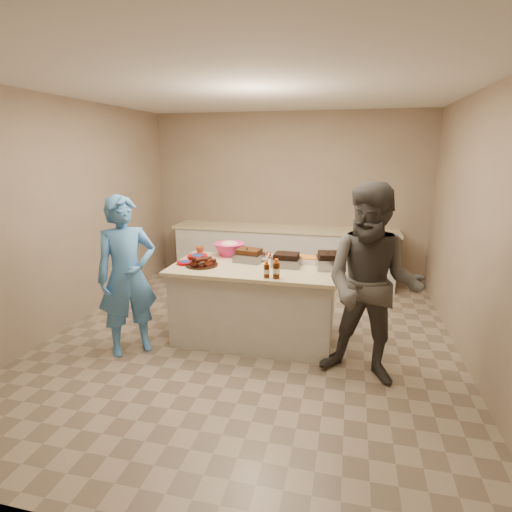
% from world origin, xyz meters
% --- Properties ---
extents(room, '(4.50, 5.00, 2.70)m').
position_xyz_m(room, '(0.00, 0.00, 0.00)').
color(room, gray).
rests_on(room, ground).
extents(back_counter, '(3.60, 0.64, 0.90)m').
position_xyz_m(back_counter, '(0.00, 2.20, 0.45)').
color(back_counter, beige).
rests_on(back_counter, ground).
extents(island, '(1.83, 0.97, 0.87)m').
position_xyz_m(island, '(0.04, 0.05, 0.00)').
color(island, beige).
rests_on(island, ground).
extents(rib_platter, '(0.45, 0.45, 0.14)m').
position_xyz_m(rib_platter, '(-0.53, -0.07, 0.87)').
color(rib_platter, '#3D0E03').
rests_on(rib_platter, island).
extents(pulled_pork_tray, '(0.34, 0.28, 0.09)m').
position_xyz_m(pulled_pork_tray, '(-0.07, 0.21, 0.87)').
color(pulled_pork_tray, '#47230F').
rests_on(pulled_pork_tray, island).
extents(brisket_tray, '(0.31, 0.26, 0.09)m').
position_xyz_m(brisket_tray, '(0.38, 0.12, 0.87)').
color(brisket_tray, black).
rests_on(brisket_tray, island).
extents(roasting_pan, '(0.34, 0.34, 0.12)m').
position_xyz_m(roasting_pan, '(0.85, 0.15, 0.87)').
color(roasting_pan, gray).
rests_on(roasting_pan, island).
extents(coleslaw_bowl, '(0.37, 0.37, 0.25)m').
position_xyz_m(coleslaw_bowl, '(-0.37, 0.43, 0.87)').
color(coleslaw_bowl, '#DE2670').
rests_on(coleslaw_bowl, island).
extents(sausage_plate, '(0.30, 0.30, 0.05)m').
position_xyz_m(sausage_plate, '(0.09, 0.43, 0.87)').
color(sausage_plate, silver).
rests_on(sausage_plate, island).
extents(mac_cheese_dish, '(0.30, 0.23, 0.08)m').
position_xyz_m(mac_cheese_dish, '(0.59, 0.31, 0.87)').
color(mac_cheese_dish, orange).
rests_on(mac_cheese_dish, island).
extents(bbq_bottle_a, '(0.06, 0.06, 0.17)m').
position_xyz_m(bbq_bottle_a, '(0.25, -0.34, 0.87)').
color(bbq_bottle_a, '#391404').
rests_on(bbq_bottle_a, island).
extents(bbq_bottle_b, '(0.07, 0.07, 0.20)m').
position_xyz_m(bbq_bottle_b, '(0.35, -0.33, 0.87)').
color(bbq_bottle_b, '#391404').
rests_on(bbq_bottle_b, island).
extents(mustard_bottle, '(0.05, 0.05, 0.13)m').
position_xyz_m(mustard_bottle, '(-0.11, 0.30, 0.87)').
color(mustard_bottle, yellow).
rests_on(mustard_bottle, island).
extents(sauce_bowl, '(0.15, 0.05, 0.15)m').
position_xyz_m(sauce_bowl, '(0.06, 0.29, 0.87)').
color(sauce_bowl, silver).
rests_on(sauce_bowl, island).
extents(plate_stack_large, '(0.24, 0.24, 0.03)m').
position_xyz_m(plate_stack_large, '(-0.70, 0.23, 0.87)').
color(plate_stack_large, '#A00007').
rests_on(plate_stack_large, island).
extents(plate_stack_small, '(0.19, 0.19, 0.03)m').
position_xyz_m(plate_stack_small, '(-0.74, -0.06, 0.87)').
color(plate_stack_small, '#A00007').
rests_on(plate_stack_small, island).
extents(plastic_cup, '(0.11, 0.10, 0.11)m').
position_xyz_m(plastic_cup, '(-0.73, 0.38, 0.87)').
color(plastic_cup, '#A14821').
rests_on(plastic_cup, island).
extents(basket_stack, '(0.24, 0.20, 0.10)m').
position_xyz_m(basket_stack, '(-0.19, 0.43, 0.87)').
color(basket_stack, '#A00007').
rests_on(basket_stack, island).
extents(guest_blue, '(1.57, 1.66, 0.40)m').
position_xyz_m(guest_blue, '(-1.17, -0.55, 0.00)').
color(guest_blue, '#4888D2').
rests_on(guest_blue, ground).
extents(guest_gray, '(1.32, 2.01, 0.70)m').
position_xyz_m(guest_gray, '(1.26, -0.53, 0.00)').
color(guest_gray, '#4E4B46').
rests_on(guest_gray, ground).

